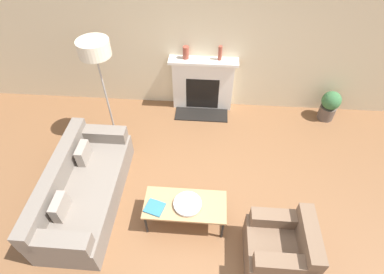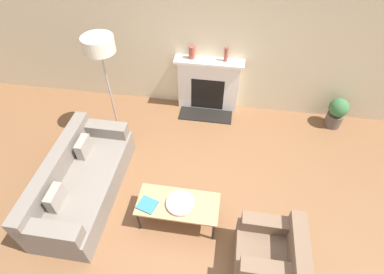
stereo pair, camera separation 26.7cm
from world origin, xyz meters
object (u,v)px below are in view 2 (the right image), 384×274
at_px(couch, 81,182).
at_px(book, 147,205).
at_px(bowl, 180,203).
at_px(potted_plant, 337,112).
at_px(floor_lamp, 100,53).
at_px(coffee_table, 178,205).
at_px(armchair_near, 270,255).
at_px(mantel_vase_left, 192,52).
at_px(fireplace, 208,86).
at_px(mantel_vase_center_left, 226,54).

bearing_deg(couch, book, -105.66).
distance_m(bowl, potted_plant, 3.49).
bearing_deg(potted_plant, floor_lamp, -168.80).
bearing_deg(floor_lamp, coffee_table, -48.61).
height_order(floor_lamp, potted_plant, floor_lamp).
bearing_deg(armchair_near, floor_lamp, -128.15).
relative_size(bowl, floor_lamp, 0.20).
relative_size(coffee_table, mantel_vase_left, 4.88).
distance_m(fireplace, mantel_vase_left, 0.74).
bearing_deg(couch, mantel_vase_center_left, -38.84).
relative_size(fireplace, armchair_near, 1.61).
distance_m(armchair_near, potted_plant, 3.17).
bearing_deg(bowl, book, -169.80).
bearing_deg(couch, coffee_table, -98.46).
height_order(couch, bowl, couch).
xyz_separation_m(floor_lamp, potted_plant, (3.97, 0.79, -1.31)).
relative_size(armchair_near, mantel_vase_left, 3.44).
bearing_deg(armchair_near, couch, -104.13).
distance_m(couch, potted_plant, 4.61).
xyz_separation_m(bowl, potted_plant, (2.50, 2.43, -0.14)).
distance_m(coffee_table, mantel_vase_left, 2.74).
bearing_deg(bowl, couch, 171.36).
bearing_deg(book, fireplace, 95.67).
xyz_separation_m(coffee_table, bowl, (0.04, -0.01, 0.07)).
bearing_deg(bowl, fireplace, 88.41).
xyz_separation_m(book, floor_lamp, (-1.04, 1.72, 1.19)).
xyz_separation_m(coffee_table, mantel_vase_left, (-0.21, 2.61, 0.80)).
height_order(bowl, potted_plant, potted_plant).
relative_size(couch, floor_lamp, 1.09).
distance_m(armchair_near, floor_lamp, 3.65).
distance_m(floor_lamp, mantel_vase_left, 1.63).
height_order(bowl, mantel_vase_center_left, mantel_vase_center_left).
bearing_deg(floor_lamp, potted_plant, 11.20).
bearing_deg(bowl, potted_plant, 44.28).
bearing_deg(mantel_vase_center_left, floor_lamp, -152.14).
height_order(fireplace, book, fireplace).
xyz_separation_m(couch, potted_plant, (4.05, 2.20, 0.03)).
bearing_deg(coffee_table, mantel_vase_left, 94.64).
height_order(book, potted_plant, potted_plant).
distance_m(couch, mantel_vase_center_left, 3.19).
relative_size(fireplace, mantel_vase_left, 5.54).
xyz_separation_m(fireplace, coffee_table, (-0.11, -2.59, -0.13)).
distance_m(fireplace, mantel_vase_center_left, 0.75).
xyz_separation_m(bowl, mantel_vase_left, (-0.25, 2.62, 0.74)).
bearing_deg(mantel_vase_left, mantel_vase_center_left, 0.00).
distance_m(bowl, floor_lamp, 2.50).
bearing_deg(mantel_vase_left, coffee_table, -85.36).
relative_size(book, floor_lamp, 0.15).
xyz_separation_m(mantel_vase_left, potted_plant, (2.74, -0.18, -0.88)).
xyz_separation_m(fireplace, mantel_vase_center_left, (0.29, 0.01, 0.69)).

